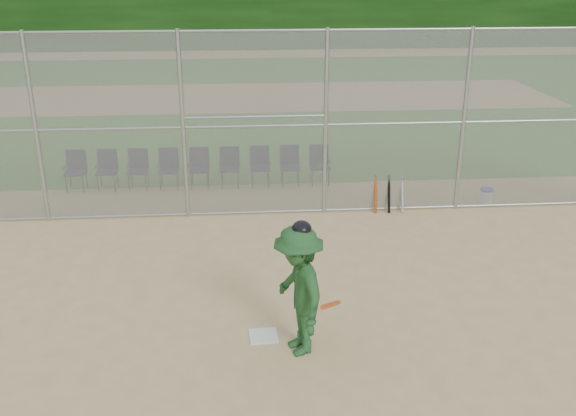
{
  "coord_description": "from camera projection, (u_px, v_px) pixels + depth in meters",
  "views": [
    {
      "loc": [
        -0.85,
        -8.21,
        5.28
      ],
      "look_at": [
        0.0,
        2.5,
        1.1
      ],
      "focal_mm": 40.0,
      "sensor_mm": 36.0,
      "label": 1
    }
  ],
  "objects": [
    {
      "name": "chair_7",
      "position": [
        290.0,
        166.0,
        15.9
      ],
      "size": [
        0.54,
        0.52,
        0.96
      ],
      "primitive_type": null,
      "color": "black",
      "rests_on": "ground"
    },
    {
      "name": "spare_bats",
      "position": [
        389.0,
        194.0,
        14.23
      ],
      "size": [
        0.66,
        0.31,
        0.84
      ],
      "color": "#D84C14",
      "rests_on": "ground"
    },
    {
      "name": "backstop_fence",
      "position": [
        279.0,
        122.0,
        13.5
      ],
      "size": [
        16.09,
        0.09,
        4.0
      ],
      "color": "gray",
      "rests_on": "ground"
    },
    {
      "name": "water_cooler",
      "position": [
        486.0,
        196.0,
        14.71
      ],
      "size": [
        0.3,
        0.3,
        0.38
      ],
      "color": "white",
      "rests_on": "ground"
    },
    {
      "name": "chair_4",
      "position": [
        199.0,
        168.0,
        15.74
      ],
      "size": [
        0.54,
        0.52,
        0.96
      ],
      "primitive_type": null,
      "color": "black",
      "rests_on": "ground"
    },
    {
      "name": "chair_5",
      "position": [
        230.0,
        168.0,
        15.79
      ],
      "size": [
        0.54,
        0.52,
        0.96
      ],
      "primitive_type": null,
      "color": "black",
      "rests_on": "ground"
    },
    {
      "name": "chair_3",
      "position": [
        169.0,
        169.0,
        15.68
      ],
      "size": [
        0.54,
        0.52,
        0.96
      ],
      "primitive_type": null,
      "color": "black",
      "rests_on": "ground"
    },
    {
      "name": "chair_8",
      "position": [
        320.0,
        166.0,
        15.96
      ],
      "size": [
        0.54,
        0.52,
        0.96
      ],
      "primitive_type": null,
      "color": "black",
      "rests_on": "ground"
    },
    {
      "name": "chair_2",
      "position": [
        138.0,
        170.0,
        15.63
      ],
      "size": [
        0.54,
        0.52,
        0.96
      ],
      "primitive_type": null,
      "color": "black",
      "rests_on": "ground"
    },
    {
      "name": "batter_at_plate",
      "position": [
        299.0,
        290.0,
        8.93
      ],
      "size": [
        1.1,
        1.47,
        2.01
      ],
      "color": "#1F4F23",
      "rests_on": "ground"
    },
    {
      "name": "home_plate",
      "position": [
        263.0,
        336.0,
        9.6
      ],
      "size": [
        0.44,
        0.44,
        0.02
      ],
      "primitive_type": "cube",
      "rotation": [
        0.0,
        0.0,
        0.05
      ],
      "color": "silver",
      "rests_on": "ground"
    },
    {
      "name": "dirt_patch_far",
      "position": [
        258.0,
        97.0,
        26.32
      ],
      "size": [
        24.0,
        24.0,
        0.0
      ],
      "primitive_type": "plane",
      "color": "tan",
      "rests_on": "ground"
    },
    {
      "name": "chair_1",
      "position": [
        107.0,
        171.0,
        15.57
      ],
      "size": [
        0.54,
        0.52,
        0.96
      ],
      "primitive_type": null,
      "color": "black",
      "rests_on": "ground"
    },
    {
      "name": "chair_6",
      "position": [
        260.0,
        167.0,
        15.85
      ],
      "size": [
        0.54,
        0.52,
        0.96
      ],
      "primitive_type": null,
      "color": "black",
      "rests_on": "ground"
    },
    {
      "name": "chair_0",
      "position": [
        75.0,
        171.0,
        15.52
      ],
      "size": [
        0.54,
        0.52,
        0.96
      ],
      "primitive_type": null,
      "color": "black",
      "rests_on": "ground"
    },
    {
      "name": "ground",
      "position": [
        301.0,
        337.0,
        9.6
      ],
      "size": [
        100.0,
        100.0,
        0.0
      ],
      "primitive_type": "plane",
      "color": "tan",
      "rests_on": "ground"
    },
    {
      "name": "grass_strip",
      "position": [
        258.0,
        97.0,
        26.32
      ],
      "size": [
        100.0,
        100.0,
        0.0
      ],
      "primitive_type": "plane",
      "color": "#27621D",
      "rests_on": "ground"
    }
  ]
}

